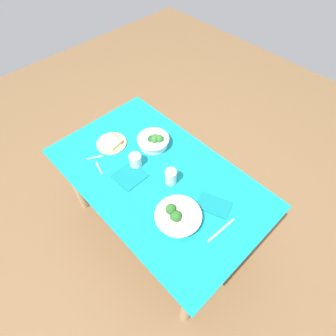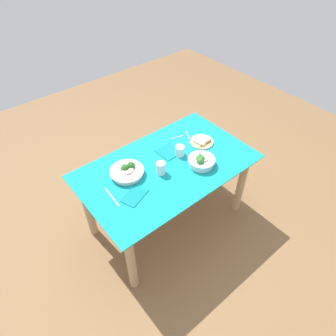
% 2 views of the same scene
% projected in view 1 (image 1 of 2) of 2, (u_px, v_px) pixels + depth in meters
% --- Properties ---
extents(ground_plane, '(6.00, 6.00, 0.00)m').
position_uv_depth(ground_plane, '(160.00, 227.00, 2.35)').
color(ground_plane, brown).
extents(dining_table, '(1.42, 0.85, 0.71)m').
position_uv_depth(dining_table, '(158.00, 186.00, 1.88)').
color(dining_table, teal).
rests_on(dining_table, ground_plane).
extents(broccoli_bowl_far, '(0.27, 0.27, 0.09)m').
position_uv_depth(broccoli_bowl_far, '(177.00, 216.00, 1.58)').
color(broccoli_bowl_far, white).
rests_on(broccoli_bowl_far, dining_table).
extents(broccoli_bowl_near, '(0.22, 0.22, 0.10)m').
position_uv_depth(broccoli_bowl_near, '(154.00, 141.00, 1.92)').
color(broccoli_bowl_near, white).
rests_on(broccoli_bowl_near, dining_table).
extents(bread_side_plate, '(0.21, 0.21, 0.04)m').
position_uv_depth(bread_side_plate, '(112.00, 143.00, 1.95)').
color(bread_side_plate, '#D6B27A').
rests_on(bread_side_plate, dining_table).
extents(water_glass_center, '(0.08, 0.08, 0.09)m').
position_uv_depth(water_glass_center, '(135.00, 160.00, 1.81)').
color(water_glass_center, silver).
rests_on(water_glass_center, dining_table).
extents(water_glass_side, '(0.07, 0.07, 0.10)m').
position_uv_depth(water_glass_side, '(171.00, 177.00, 1.72)').
color(water_glass_side, silver).
rests_on(water_glass_side, dining_table).
extents(fork_by_far_bowl, '(0.06, 0.10, 0.00)m').
position_uv_depth(fork_by_far_bowl, '(96.00, 157.00, 1.88)').
color(fork_by_far_bowl, '#B7B7BC').
rests_on(fork_by_far_bowl, dining_table).
extents(fork_by_near_bowl, '(0.11, 0.04, 0.00)m').
position_uv_depth(fork_by_near_bowl, '(99.00, 168.00, 1.83)').
color(fork_by_near_bowl, '#B7B7BC').
rests_on(fork_by_near_bowl, dining_table).
extents(table_knife_left, '(0.02, 0.21, 0.00)m').
position_uv_depth(table_knife_left, '(221.00, 230.00, 1.56)').
color(table_knife_left, '#B7B7BC').
rests_on(table_knife_left, dining_table).
extents(napkin_folded_upper, '(0.18, 0.18, 0.01)m').
position_uv_depth(napkin_folded_upper, '(130.00, 176.00, 1.79)').
color(napkin_folded_upper, '#0F777D').
rests_on(napkin_folded_upper, dining_table).
extents(napkin_folded_lower, '(0.23, 0.18, 0.01)m').
position_uv_depth(napkin_folded_lower, '(214.00, 205.00, 1.66)').
color(napkin_folded_lower, '#0F777D').
rests_on(napkin_folded_lower, dining_table).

